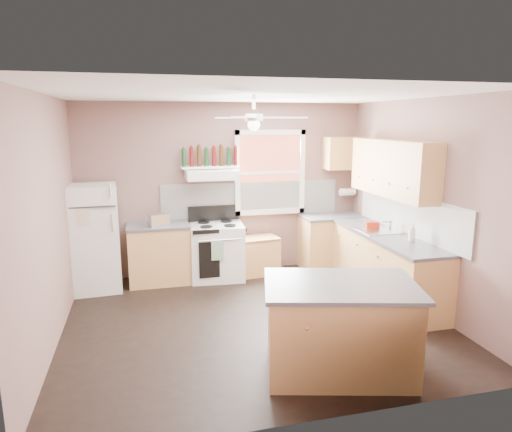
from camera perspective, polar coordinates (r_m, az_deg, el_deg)
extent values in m
plane|color=black|center=(5.77, -0.25, -12.89)|extent=(4.50, 4.50, 0.00)
plane|color=white|center=(5.26, -0.27, 14.94)|extent=(4.50, 4.50, 0.00)
cube|color=#775750|center=(7.31, -4.05, 3.39)|extent=(4.50, 0.05, 2.70)
cube|color=#775750|center=(6.29, 20.32, 1.33)|extent=(0.05, 4.00, 2.70)
cube|color=#775750|center=(5.31, -24.86, -0.84)|extent=(0.05, 4.00, 2.70)
cube|color=white|center=(7.39, -0.54, 2.13)|extent=(2.90, 0.03, 0.55)
cube|color=white|center=(6.54, 18.45, 0.28)|extent=(0.03, 2.60, 0.55)
cube|color=brown|center=(7.40, 1.73, 5.47)|extent=(1.00, 0.02, 1.20)
cube|color=white|center=(7.38, 1.79, 5.45)|extent=(1.16, 0.07, 1.36)
cube|color=white|center=(6.92, -19.45, -2.63)|extent=(0.69, 0.68, 1.54)
cube|color=tan|center=(7.08, -11.98, -4.74)|extent=(0.90, 0.60, 0.86)
cube|color=#47474A|center=(6.97, -12.14, -1.19)|extent=(0.92, 0.62, 0.04)
cube|color=silver|center=(6.83, -12.03, -0.51)|extent=(0.32, 0.24, 0.18)
cube|color=white|center=(7.11, -4.88, -4.45)|extent=(0.85, 0.70, 0.86)
cube|color=white|center=(6.97, -5.56, 5.20)|extent=(0.78, 0.50, 0.14)
cube|color=white|center=(7.08, -5.72, 6.11)|extent=(0.90, 0.26, 0.03)
cube|color=tan|center=(7.32, 0.34, -4.97)|extent=(0.65, 0.48, 0.60)
cube|color=tan|center=(7.69, 9.45, -3.33)|extent=(1.00, 0.60, 0.86)
cube|color=tan|center=(6.58, 15.92, -6.21)|extent=(0.60, 2.20, 0.86)
cube|color=#47474A|center=(7.59, 9.57, -0.04)|extent=(1.02, 0.62, 0.04)
cube|color=#47474A|center=(6.45, 16.07, -2.41)|extent=(0.62, 2.22, 0.04)
cube|color=silver|center=(6.62, 15.22, -1.89)|extent=(0.55, 0.45, 0.03)
cylinder|color=silver|center=(6.68, 16.45, -1.17)|extent=(0.03, 0.03, 0.14)
cube|color=tan|center=(6.55, 16.71, 5.75)|extent=(0.33, 1.80, 0.76)
cube|color=tan|center=(7.65, 10.82, 7.73)|extent=(0.60, 0.33, 0.52)
cylinder|color=white|center=(7.80, 11.35, 2.97)|extent=(0.26, 0.12, 0.12)
cube|color=tan|center=(4.62, 10.36, -13.79)|extent=(1.54, 1.18, 0.86)
cube|color=#47474A|center=(4.45, 10.58, -8.54)|extent=(1.64, 1.28, 0.04)
cylinder|color=white|center=(5.25, -0.27, 12.22)|extent=(0.20, 0.20, 0.08)
imported|color=silver|center=(6.14, 18.93, -1.96)|extent=(0.13, 0.13, 0.24)
cube|color=#A2230D|center=(6.75, 14.34, -1.11)|extent=(0.21, 0.16, 0.10)
cylinder|color=#143819|center=(7.02, -9.00, 7.20)|extent=(0.06, 0.06, 0.27)
cylinder|color=#590F0F|center=(7.03, -8.07, 7.32)|extent=(0.06, 0.06, 0.29)
cylinder|color=#3F230F|center=(7.04, -7.14, 7.43)|extent=(0.06, 0.06, 0.31)
cylinder|color=#143819|center=(7.06, -6.21, 7.30)|extent=(0.06, 0.06, 0.27)
cylinder|color=#590F0F|center=(7.07, -5.28, 7.41)|extent=(0.06, 0.06, 0.29)
cylinder|color=#3F230F|center=(7.09, -4.37, 7.52)|extent=(0.06, 0.06, 0.31)
cylinder|color=#143819|center=(7.11, -3.45, 7.38)|extent=(0.06, 0.06, 0.27)
cylinder|color=#590F0F|center=(7.13, -2.54, 7.48)|extent=(0.06, 0.06, 0.29)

